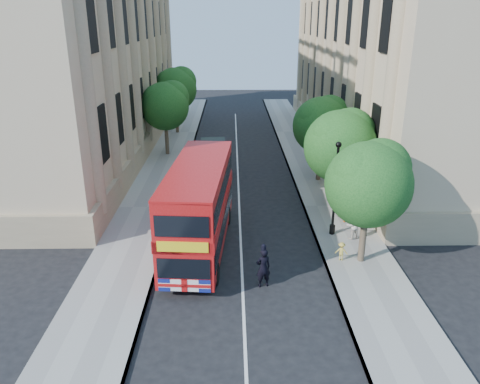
{
  "coord_description": "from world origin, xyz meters",
  "views": [
    {
      "loc": [
        -0.43,
        -17.0,
        11.26
      ],
      "look_at": [
        -0.01,
        6.73,
        2.3
      ],
      "focal_mm": 35.0,
      "sensor_mm": 36.0,
      "label": 1
    }
  ],
  "objects_px": {
    "lamp_post": "(335,193)",
    "police_constable": "(263,268)",
    "box_van": "(214,161)",
    "double_decker_bus": "(199,205)",
    "woman_pedestrian": "(353,225)"
  },
  "relations": [
    {
      "from": "lamp_post",
      "to": "double_decker_bus",
      "type": "bearing_deg",
      "value": -168.75
    },
    {
      "from": "box_van",
      "to": "woman_pedestrian",
      "type": "bearing_deg",
      "value": -57.24
    },
    {
      "from": "lamp_post",
      "to": "police_constable",
      "type": "relative_size",
      "value": 2.82
    },
    {
      "from": "police_constable",
      "to": "box_van",
      "type": "bearing_deg",
      "value": -96.19
    },
    {
      "from": "police_constable",
      "to": "woman_pedestrian",
      "type": "xyz_separation_m",
      "value": [
        5.02,
        4.43,
        -0.01
      ]
    },
    {
      "from": "double_decker_bus",
      "to": "woman_pedestrian",
      "type": "bearing_deg",
      "value": 10.07
    },
    {
      "from": "double_decker_bus",
      "to": "box_van",
      "type": "height_order",
      "value": "double_decker_bus"
    },
    {
      "from": "lamp_post",
      "to": "double_decker_bus",
      "type": "xyz_separation_m",
      "value": [
        -7.09,
        -1.41,
        -0.08
      ]
    },
    {
      "from": "double_decker_bus",
      "to": "police_constable",
      "type": "distance_m",
      "value": 4.95
    },
    {
      "from": "box_van",
      "to": "police_constable",
      "type": "height_order",
      "value": "box_van"
    },
    {
      "from": "double_decker_bus",
      "to": "box_van",
      "type": "distance_m",
      "value": 11.5
    },
    {
      "from": "box_van",
      "to": "police_constable",
      "type": "bearing_deg",
      "value": -83.05
    },
    {
      "from": "lamp_post",
      "to": "double_decker_bus",
      "type": "relative_size",
      "value": 0.53
    },
    {
      "from": "double_decker_bus",
      "to": "lamp_post",
      "type": "bearing_deg",
      "value": 15.64
    },
    {
      "from": "box_van",
      "to": "woman_pedestrian",
      "type": "distance_m",
      "value": 13.15
    }
  ]
}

